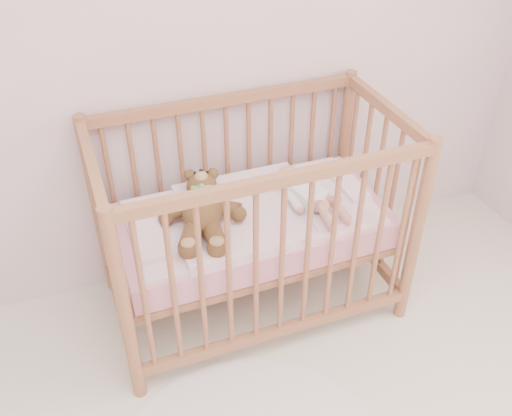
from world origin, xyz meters
name	(u,v)px	position (x,y,z in m)	size (l,w,h in m)	color
wall_back	(141,20)	(0.00, 2.00, 1.35)	(4.00, 0.02, 2.70)	silver
crib	(252,223)	(0.33, 1.60, 0.50)	(1.36, 0.76, 1.00)	#A56A46
mattress	(252,225)	(0.33, 1.60, 0.49)	(1.22, 0.62, 0.13)	pink
blanket	(252,212)	(0.33, 1.60, 0.56)	(1.10, 0.58, 0.06)	#F2A7BE
baby	(307,190)	(0.59, 1.58, 0.64)	(0.24, 0.49, 0.12)	white
teddy_bear	(202,211)	(0.10, 1.58, 0.65)	(0.40, 0.56, 0.16)	brown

